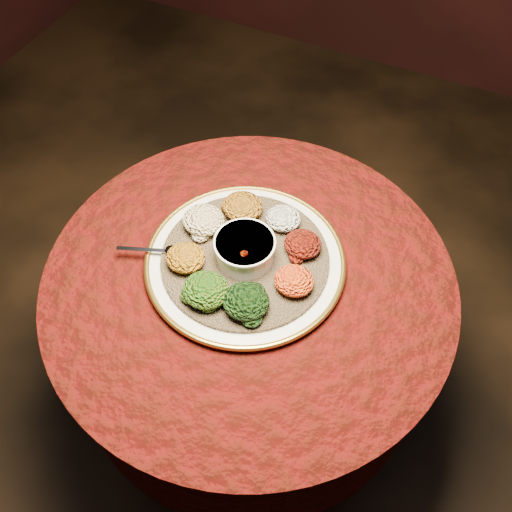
% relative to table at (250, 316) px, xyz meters
% --- Properties ---
extents(table, '(0.96, 0.96, 0.73)m').
position_rel_table_xyz_m(table, '(0.00, 0.00, 0.00)').
color(table, black).
rests_on(table, ground).
extents(platter, '(0.51, 0.51, 0.02)m').
position_rel_table_xyz_m(platter, '(-0.02, 0.03, 0.19)').
color(platter, silver).
rests_on(platter, table).
extents(injera, '(0.39, 0.39, 0.01)m').
position_rel_table_xyz_m(injera, '(-0.02, 0.03, 0.20)').
color(injera, brown).
rests_on(injera, platter).
extents(stew_bowl, '(0.14, 0.14, 0.06)m').
position_rel_table_xyz_m(stew_bowl, '(-0.02, 0.03, 0.24)').
color(stew_bowl, silver).
rests_on(stew_bowl, injera).
extents(spoon, '(0.15, 0.07, 0.01)m').
position_rel_table_xyz_m(spoon, '(-0.19, -0.04, 0.21)').
color(spoon, silver).
rests_on(spoon, injera).
extents(portion_ayib, '(0.08, 0.08, 0.04)m').
position_rel_table_xyz_m(portion_ayib, '(0.02, 0.16, 0.23)').
color(portion_ayib, silver).
rests_on(portion_ayib, injera).
extents(portion_kitfo, '(0.09, 0.08, 0.04)m').
position_rel_table_xyz_m(portion_kitfo, '(0.09, 0.10, 0.23)').
color(portion_kitfo, black).
rests_on(portion_kitfo, injera).
extents(portion_tikil, '(0.09, 0.08, 0.04)m').
position_rel_table_xyz_m(portion_tikil, '(0.11, 0.00, 0.23)').
color(portion_tikil, '#AD800E').
rests_on(portion_tikil, injera).
extents(portion_gomen, '(0.10, 0.10, 0.05)m').
position_rel_table_xyz_m(portion_gomen, '(0.04, -0.09, 0.23)').
color(portion_gomen, black).
rests_on(portion_gomen, injera).
extents(portion_mixveg, '(0.10, 0.10, 0.05)m').
position_rel_table_xyz_m(portion_mixveg, '(-0.05, -0.10, 0.23)').
color(portion_mixveg, '#A4280A').
rests_on(portion_mixveg, injera).
extents(portion_kik, '(0.09, 0.09, 0.04)m').
position_rel_table_xyz_m(portion_kik, '(-0.14, -0.05, 0.23)').
color(portion_kik, '#AB5E0F').
rests_on(portion_kik, injera).
extents(portion_timatim, '(0.10, 0.10, 0.05)m').
position_rel_table_xyz_m(portion_timatim, '(-0.15, 0.07, 0.23)').
color(portion_timatim, maroon).
rests_on(portion_timatim, injera).
extents(portion_shiro, '(0.10, 0.09, 0.05)m').
position_rel_table_xyz_m(portion_shiro, '(-0.09, 0.15, 0.23)').
color(portion_shiro, '#865710').
rests_on(portion_shiro, injera).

